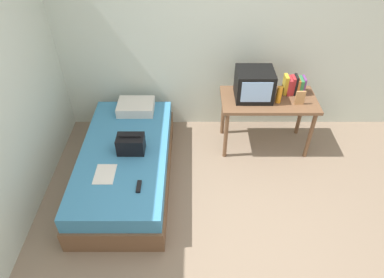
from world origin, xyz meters
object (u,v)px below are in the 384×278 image
(water_bottle, at_px, (281,95))
(picture_frame, at_px, (302,98))
(magazine, at_px, (106,174))
(tv, at_px, (256,85))
(book_row, at_px, (295,85))
(handbag, at_px, (132,144))
(desk, at_px, (269,105))
(pillow, at_px, (137,107))
(remote_dark, at_px, (140,186))
(bed, at_px, (127,165))

(water_bottle, relative_size, picture_frame, 1.18)
(magazine, bearing_deg, tv, 32.57)
(book_row, relative_size, handbag, 0.85)
(desk, distance_m, water_bottle, 0.23)
(picture_frame, bearing_deg, tv, 164.12)
(desk, bearing_deg, magazine, -151.03)
(water_bottle, xyz_separation_m, magazine, (-1.93, -0.94, -0.37))
(desk, relative_size, water_bottle, 5.53)
(picture_frame, bearing_deg, pillow, 173.05)
(water_bottle, relative_size, magazine, 0.72)
(water_bottle, bearing_deg, remote_dark, -144.29)
(water_bottle, height_order, book_row, book_row)
(desk, distance_m, book_row, 0.39)
(bed, relative_size, magazine, 6.90)
(book_row, relative_size, pillow, 0.55)
(handbag, bearing_deg, water_bottle, 18.71)
(tv, xyz_separation_m, handbag, (-1.42, -0.69, -0.35))
(desk, height_order, tv, tv)
(bed, distance_m, remote_dark, 0.65)
(remote_dark, bearing_deg, water_bottle, 35.71)
(tv, bearing_deg, picture_frame, -15.88)
(water_bottle, height_order, pillow, water_bottle)
(tv, relative_size, book_row, 1.73)
(water_bottle, distance_m, picture_frame, 0.24)
(tv, distance_m, water_bottle, 0.32)
(bed, height_order, remote_dark, remote_dark)
(book_row, distance_m, picture_frame, 0.25)
(remote_dark, bearing_deg, picture_frame, 30.95)
(handbag, height_order, magazine, handbag)
(bed, distance_m, picture_frame, 2.18)
(pillow, distance_m, handbag, 0.78)
(magazine, bearing_deg, desk, 28.97)
(tv, bearing_deg, book_row, 11.13)
(water_bottle, distance_m, book_row, 0.30)
(picture_frame, bearing_deg, desk, 160.09)
(tv, bearing_deg, water_bottle, -20.50)
(book_row, xyz_separation_m, magazine, (-2.15, -1.15, -0.37))
(handbag, distance_m, magazine, 0.44)
(pillow, bearing_deg, remote_dark, -81.87)
(picture_frame, distance_m, remote_dark, 2.13)
(book_row, bearing_deg, magazine, -151.86)
(handbag, relative_size, magazine, 1.03)
(desk, height_order, water_bottle, water_bottle)
(bed, height_order, desk, desk)
(tv, relative_size, pillow, 0.96)
(desk, height_order, magazine, desk)
(water_bottle, height_order, remote_dark, water_bottle)
(water_bottle, bearing_deg, magazine, -154.01)
(remote_dark, bearing_deg, desk, 39.21)
(book_row, bearing_deg, desk, -157.10)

